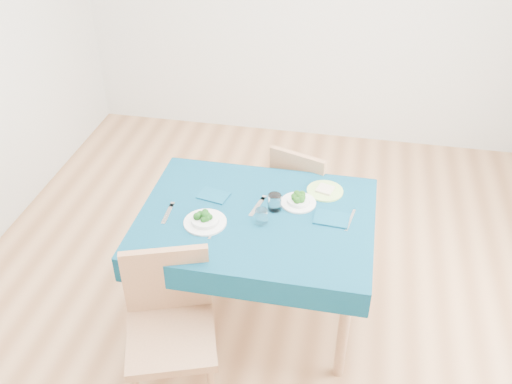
% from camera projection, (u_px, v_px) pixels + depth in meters
% --- Properties ---
extents(room_shell, '(4.02, 4.52, 2.73)m').
position_uv_depth(room_shell, '(256.00, 115.00, 3.00)').
color(room_shell, '#A26C43').
rests_on(room_shell, ground).
extents(table, '(1.33, 1.01, 0.76)m').
position_uv_depth(table, '(256.00, 265.00, 3.47)').
color(table, '#073953').
rests_on(table, ground).
extents(chair_near, '(0.59, 0.62, 1.13)m').
position_uv_depth(chair_near, '(169.00, 319.00, 2.87)').
color(chair_near, '#9B6D49').
rests_on(chair_near, ground).
extents(chair_far, '(0.50, 0.53, 0.97)m').
position_uv_depth(chair_far, '(307.00, 188.00, 3.96)').
color(chair_far, '#9B6D49').
rests_on(chair_far, ground).
extents(bowl_near, '(0.24, 0.24, 0.07)m').
position_uv_depth(bowl_near, '(205.00, 218.00, 3.18)').
color(bowl_near, white).
rests_on(bowl_near, table).
extents(bowl_far, '(0.21, 0.21, 0.06)m').
position_uv_depth(bowl_far, '(298.00, 199.00, 3.33)').
color(bowl_far, white).
rests_on(bowl_far, table).
extents(fork_near, '(0.03, 0.19, 0.00)m').
position_uv_depth(fork_near, '(168.00, 214.00, 3.26)').
color(fork_near, silver).
rests_on(fork_near, table).
extents(knife_near, '(0.03, 0.19, 0.00)m').
position_uv_depth(knife_near, '(214.00, 228.00, 3.16)').
color(knife_near, silver).
rests_on(knife_near, table).
extents(fork_far, '(0.07, 0.20, 0.00)m').
position_uv_depth(fork_far, '(257.00, 207.00, 3.32)').
color(fork_far, silver).
rests_on(fork_far, table).
extents(knife_far, '(0.05, 0.21, 0.00)m').
position_uv_depth(knife_far, '(350.00, 220.00, 3.22)').
color(knife_far, silver).
rests_on(knife_far, table).
extents(napkin_near, '(0.20, 0.16, 0.01)m').
position_uv_depth(napkin_near, '(214.00, 196.00, 3.40)').
color(napkin_near, navy).
rests_on(napkin_near, table).
extents(napkin_far, '(0.20, 0.15, 0.01)m').
position_uv_depth(napkin_far, '(332.00, 219.00, 3.22)').
color(napkin_far, navy).
rests_on(napkin_far, table).
extents(tumbler_center, '(0.08, 0.08, 0.10)m').
position_uv_depth(tumbler_center, '(275.00, 202.00, 3.27)').
color(tumbler_center, white).
rests_on(tumbler_center, table).
extents(tumbler_side, '(0.07, 0.07, 0.09)m').
position_uv_depth(tumbler_side, '(261.00, 216.00, 3.17)').
color(tumbler_side, white).
rests_on(tumbler_side, table).
extents(side_plate, '(0.22, 0.22, 0.01)m').
position_uv_depth(side_plate, '(325.00, 191.00, 3.44)').
color(side_plate, '#B1E26E').
rests_on(side_plate, table).
extents(bread_slice, '(0.12, 0.12, 0.01)m').
position_uv_depth(bread_slice, '(325.00, 189.00, 3.44)').
color(bread_slice, beige).
rests_on(bread_slice, side_plate).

